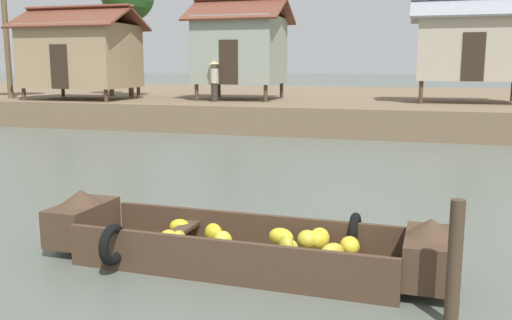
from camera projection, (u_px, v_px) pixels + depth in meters
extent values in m
plane|color=#596056|center=(339.00, 196.00, 10.74)|extent=(300.00, 300.00, 0.00)
cube|color=#756047|center=(390.00, 105.00, 27.98)|extent=(160.00, 20.00, 1.04)
cube|color=#473323|center=(238.00, 261.00, 6.98)|extent=(4.10, 1.39, 0.12)
cube|color=#473323|center=(253.00, 228.00, 7.49)|extent=(4.06, 0.20, 0.41)
cube|color=#473323|center=(221.00, 257.00, 6.38)|extent=(4.06, 0.20, 0.41)
cube|color=#473323|center=(429.00, 257.00, 6.22)|extent=(0.58, 1.09, 0.51)
cone|color=#473323|center=(431.00, 227.00, 6.16)|extent=(0.58, 0.58, 0.20)
cube|color=#473323|center=(82.00, 222.00, 7.64)|extent=(0.58, 1.09, 0.51)
cone|color=#473323|center=(81.00, 197.00, 7.58)|extent=(0.58, 0.58, 0.20)
cube|color=#473323|center=(176.00, 233.00, 7.20)|extent=(0.23, 1.15, 0.05)
torus|color=black|center=(355.00, 232.00, 7.18)|extent=(0.14, 0.52, 0.52)
torus|color=black|center=(113.00, 245.00, 6.68)|extent=(0.14, 0.52, 0.52)
ellipsoid|color=gold|center=(168.00, 239.00, 6.90)|extent=(0.26, 0.30, 0.23)
ellipsoid|color=gold|center=(307.00, 240.00, 6.85)|extent=(0.32, 0.34, 0.24)
ellipsoid|color=yellow|center=(281.00, 237.00, 6.81)|extent=(0.37, 0.30, 0.22)
ellipsoid|color=yellow|center=(319.00, 239.00, 6.89)|extent=(0.33, 0.39, 0.28)
ellipsoid|color=yellow|center=(180.00, 226.00, 7.58)|extent=(0.33, 0.27, 0.21)
ellipsoid|color=yellow|center=(223.00, 242.00, 6.59)|extent=(0.27, 0.28, 0.28)
ellipsoid|color=yellow|center=(350.00, 246.00, 6.83)|extent=(0.30, 0.36, 0.24)
ellipsoid|color=gold|center=(290.00, 248.00, 6.61)|extent=(0.23, 0.27, 0.19)
ellipsoid|color=gold|center=(286.00, 247.00, 6.56)|extent=(0.29, 0.32, 0.28)
ellipsoid|color=gold|center=(332.00, 253.00, 6.48)|extent=(0.36, 0.37, 0.23)
ellipsoid|color=yellow|center=(214.00, 233.00, 6.90)|extent=(0.32, 0.30, 0.25)
ellipsoid|color=gold|center=(178.00, 240.00, 6.89)|extent=(0.21, 0.34, 0.24)
cylinder|color=#4C3826|center=(24.00, 94.00, 23.38)|extent=(0.16, 0.16, 0.52)
cylinder|color=#4C3826|center=(106.00, 96.00, 22.27)|extent=(0.16, 0.16, 0.52)
cylinder|color=#4C3826|center=(63.00, 91.00, 25.94)|extent=(0.16, 0.16, 0.52)
cylinder|color=#4C3826|center=(139.00, 93.00, 24.83)|extent=(0.16, 0.16, 0.52)
cube|color=#9E8460|center=(81.00, 56.00, 23.83)|extent=(4.37, 3.11, 2.68)
cube|color=#2D2319|center=(59.00, 67.00, 22.42)|extent=(0.80, 0.04, 1.80)
cube|color=brown|center=(68.00, 16.00, 22.82)|extent=(5.07, 2.04, 1.02)
cube|color=brown|center=(89.00, 19.00, 24.29)|extent=(5.07, 2.04, 1.02)
cylinder|color=#4C3826|center=(197.00, 92.00, 23.14)|extent=(0.16, 0.16, 0.70)
cylinder|color=#4C3826|center=(266.00, 93.00, 22.29)|extent=(0.16, 0.16, 0.70)
cylinder|color=#4C3826|center=(219.00, 90.00, 25.70)|extent=(0.16, 0.16, 0.70)
cylinder|color=#4C3826|center=(282.00, 91.00, 24.86)|extent=(0.16, 0.16, 0.70)
cube|color=gray|center=(240.00, 51.00, 23.70)|extent=(3.42, 3.12, 2.80)
cube|color=#2D2319|center=(228.00, 62.00, 22.29)|extent=(0.80, 0.04, 1.80)
cube|color=brown|center=(234.00, 8.00, 22.67)|extent=(4.12, 2.04, 1.08)
cube|color=brown|center=(246.00, 12.00, 24.15)|extent=(4.12, 2.04, 1.08)
cylinder|color=#4C3826|center=(421.00, 92.00, 21.33)|extent=(0.16, 0.16, 0.88)
cylinder|color=#4C3826|center=(421.00, 90.00, 23.48)|extent=(0.16, 0.16, 0.88)
cube|color=#B2A893|center=(471.00, 48.00, 21.61)|extent=(4.01, 2.68, 2.54)
cube|color=#2D2319|center=(473.00, 57.00, 20.39)|extent=(0.80, 0.04, 1.80)
cube|color=#9399A0|center=(475.00, 6.00, 20.72)|extent=(4.71, 1.83, 0.90)
cube|color=#9399A0|center=(472.00, 10.00, 21.98)|extent=(4.71, 1.83, 0.90)
cylinder|color=brown|center=(109.00, 39.00, 26.44)|extent=(0.24, 0.24, 5.49)
cylinder|color=brown|center=(6.00, 28.00, 24.39)|extent=(0.24, 0.24, 6.19)
cylinder|color=brown|center=(130.00, 51.00, 25.35)|extent=(0.24, 0.24, 4.23)
cylinder|color=#332D28|center=(214.00, 92.00, 22.54)|extent=(0.28, 0.28, 0.75)
cylinder|color=#B7AD99|center=(214.00, 76.00, 22.43)|extent=(0.34, 0.34, 0.60)
sphere|color=#9E7556|center=(214.00, 65.00, 22.36)|extent=(0.22, 0.22, 0.22)
cone|color=tan|center=(214.00, 62.00, 22.34)|extent=(0.44, 0.44, 0.14)
cylinder|color=#423323|center=(454.00, 264.00, 5.29)|extent=(0.14, 0.14, 1.27)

